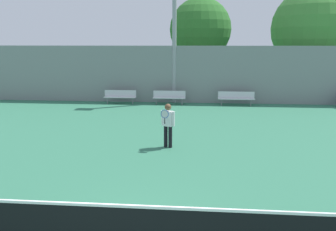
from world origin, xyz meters
name	(u,v)px	position (x,y,z in m)	size (l,w,h in m)	color
tennis_player	(168,123)	(0.20, 6.49, 0.93)	(0.51, 0.48, 1.63)	black
bench_courtside_far	(120,95)	(-3.53, 14.94, 0.52)	(2.00, 0.40, 0.84)	silver
bench_adjacent_court	(236,97)	(3.67, 14.94, 0.52)	(2.20, 0.40, 0.84)	silver
bench_by_gate	(169,96)	(-0.43, 14.94, 0.52)	(2.00, 0.40, 0.84)	silver
light_pole_far_right	(174,18)	(-0.18, 15.67, 5.21)	(0.90, 0.60, 8.91)	#939399
back_fence	(177,75)	(0.00, 15.64, 1.79)	(28.94, 0.06, 3.57)	gray
tree_green_tall	(200,30)	(1.46, 19.53, 4.66)	(4.45, 4.45, 6.91)	brown
tree_green_broad	(313,28)	(9.32, 19.40, 4.73)	(5.75, 5.75, 7.61)	brown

